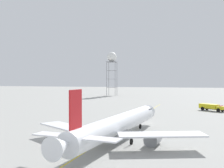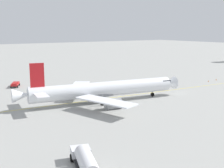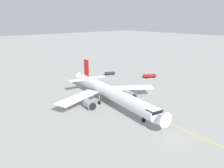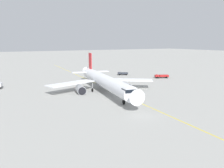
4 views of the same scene
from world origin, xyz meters
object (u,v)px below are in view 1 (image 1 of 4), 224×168
(airliner_main, at_px, (118,126))
(radar_tower, at_px, (112,59))
(fire_tender_truck, at_px, (212,107))
(safety_cone_near, at_px, (134,111))
(safety_cone_mid, at_px, (135,110))

(airliner_main, height_order, radar_tower, radar_tower)
(airliner_main, xyz_separation_m, fire_tender_truck, (23.19, 56.21, -1.52))
(safety_cone_near, relative_size, safety_cone_mid, 1.00)
(fire_tender_truck, xyz_separation_m, safety_cone_mid, (-27.68, -5.04, -1.25))
(safety_cone_mid, bearing_deg, radar_tower, 109.09)
(airliner_main, distance_m, fire_tender_truck, 60.83)
(airliner_main, relative_size, fire_tender_truck, 4.75)
(fire_tender_truck, height_order, safety_cone_near, fire_tender_truck)
(radar_tower, height_order, safety_cone_near, radar_tower)
(radar_tower, height_order, safety_cone_mid, radar_tower)
(safety_cone_near, bearing_deg, airliner_main, -85.00)
(fire_tender_truck, xyz_separation_m, safety_cone_near, (-27.24, -9.88, -1.25))
(airliner_main, bearing_deg, safety_cone_mid, 14.47)
(airliner_main, bearing_deg, safety_cone_near, 14.45)
(radar_tower, relative_size, safety_cone_mid, 53.40)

